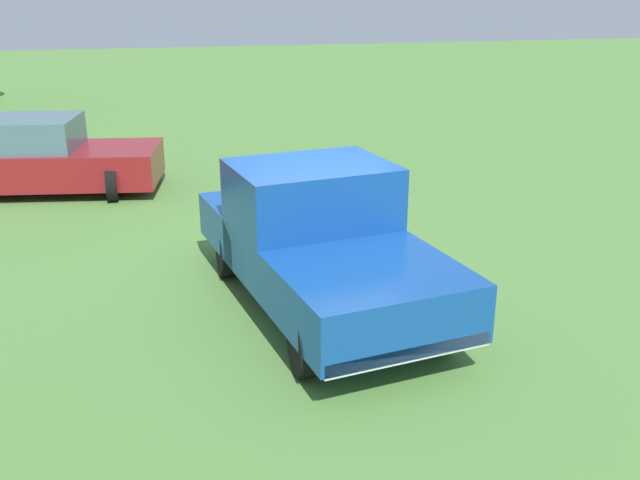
% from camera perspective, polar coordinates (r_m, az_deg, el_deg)
% --- Properties ---
extents(ground_plane, '(80.00, 80.00, 0.00)m').
position_cam_1_polar(ground_plane, '(9.86, -0.28, -3.49)').
color(ground_plane, '#54843D').
extents(pickup_truck, '(4.84, 2.60, 1.80)m').
position_cam_1_polar(pickup_truck, '(8.94, -0.29, 0.40)').
color(pickup_truck, black).
rests_on(pickup_truck, ground_plane).
extents(sedan_near, '(2.68, 4.83, 1.47)m').
position_cam_1_polar(sedan_near, '(15.14, -21.65, 6.07)').
color(sedan_near, black).
rests_on(sedan_near, ground_plane).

